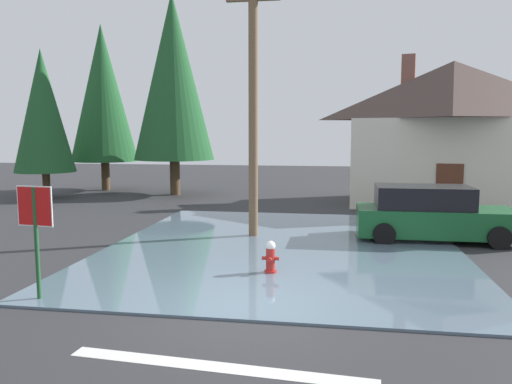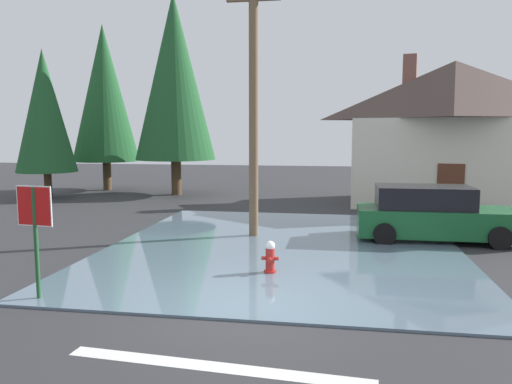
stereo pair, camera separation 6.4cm
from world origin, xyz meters
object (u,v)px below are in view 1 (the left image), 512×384
object	(u,v)px
house	(451,131)
pine_tree_mid_left	(173,77)
pine_tree_tall_left	(103,94)
utility_pole	(253,105)
fire_hydrant	(270,258)
parked_car	(431,215)
stop_sign_near	(35,219)
pine_tree_short_left	(43,111)

from	to	relation	value
house	pine_tree_mid_left	world-z (taller)	pine_tree_mid_left
house	pine_tree_tall_left	xyz separation A→B (m)	(-17.64, 3.22, 2.08)
utility_pole	pine_tree_tall_left	xyz separation A→B (m)	(-10.27, 11.23, 1.32)
fire_hydrant	utility_pole	xyz separation A→B (m)	(-1.06, 3.99, 3.63)
house	pine_tree_tall_left	size ratio (longest dim) A/B	1.03
fire_hydrant	utility_pole	distance (m)	5.50
pine_tree_mid_left	fire_hydrant	bearing A→B (deg)	-63.72
house	parked_car	distance (m)	8.29
fire_hydrant	parked_car	bearing A→B (deg)	45.77
pine_tree_mid_left	parked_car	bearing A→B (deg)	-40.46
stop_sign_near	pine_tree_mid_left	bearing A→B (deg)	99.41
stop_sign_near	house	bearing A→B (deg)	54.22
pine_tree_mid_left	pine_tree_tall_left	bearing A→B (deg)	162.41
utility_pole	pine_tree_short_left	world-z (taller)	utility_pole
pine_tree_tall_left	utility_pole	bearing A→B (deg)	-47.57
utility_pole	pine_tree_mid_left	world-z (taller)	pine_tree_mid_left
stop_sign_near	parked_car	distance (m)	10.83
house	pine_tree_tall_left	bearing A→B (deg)	169.65
utility_pole	pine_tree_mid_left	bearing A→B (deg)	120.39
parked_car	pine_tree_mid_left	bearing A→B (deg)	139.54
pine_tree_short_left	house	bearing A→B (deg)	1.62
stop_sign_near	fire_hydrant	size ratio (longest dim) A/B	2.85
stop_sign_near	pine_tree_mid_left	size ratio (longest dim) A/B	0.22
pine_tree_short_left	fire_hydrant	bearing A→B (deg)	-42.29
stop_sign_near	pine_tree_short_left	bearing A→B (deg)	121.33
fire_hydrant	pine_tree_tall_left	bearing A→B (deg)	126.66
stop_sign_near	fire_hydrant	bearing A→B (deg)	31.08
pine_tree_tall_left	pine_tree_mid_left	distance (m)	4.78
pine_tree_mid_left	pine_tree_short_left	distance (m)	6.48
utility_pole	fire_hydrant	bearing A→B (deg)	-75.11
fire_hydrant	pine_tree_mid_left	xyz separation A→B (m)	(-6.81, 13.78, 5.60)
stop_sign_near	pine_tree_tall_left	size ratio (longest dim) A/B	0.24
pine_tree_tall_left	pine_tree_short_left	xyz separation A→B (m)	(-1.27, -3.76, -1.10)
stop_sign_near	utility_pole	distance (m)	7.55
stop_sign_near	utility_pole	xyz separation A→B (m)	(3.05, 6.47, 2.44)
utility_pole	house	size ratio (longest dim) A/B	0.82
fire_hydrant	utility_pole	world-z (taller)	utility_pole
utility_pole	pine_tree_tall_left	size ratio (longest dim) A/B	0.85
fire_hydrant	pine_tree_short_left	xyz separation A→B (m)	(-12.60, 11.46, 3.85)
pine_tree_short_left	parked_car	bearing A→B (deg)	-22.86
stop_sign_near	fire_hydrant	xyz separation A→B (m)	(4.11, 2.48, -1.20)
pine_tree_short_left	pine_tree_tall_left	bearing A→B (deg)	71.29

